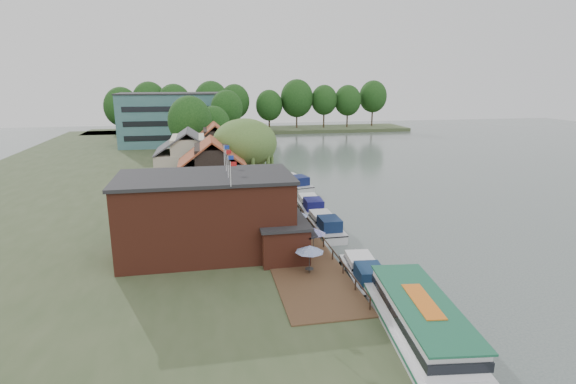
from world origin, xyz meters
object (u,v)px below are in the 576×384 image
cottage_c (215,150)px  cruiser_2 (311,204)px  cruiser_1 (325,223)px  hotel_block (175,119)px  cruiser_0 (364,271)px  cruiser_3 (294,181)px  umbrella_3 (284,217)px  cottage_b (189,160)px  cottage_a (212,174)px  tour_boat (425,331)px  umbrella_1 (313,240)px  umbrella_4 (286,205)px  swan (375,290)px  willow (245,158)px  umbrella_2 (297,222)px  umbrella_0 (309,259)px  pub (229,213)px

cottage_c → cruiser_2: bearing=-61.8°
cruiser_1 → cruiser_2: (0.26, 7.65, 0.01)m
hotel_block → cruiser_0: (18.56, -77.83, -6.05)m
cruiser_3 → umbrella_3: bearing=-118.6°
cottage_b → cruiser_2: bearing=-37.5°
cottage_a → tour_boat: 34.32m
cottage_a → cruiser_3: bearing=42.7°
cottage_a → cruiser_0: (11.56, -21.83, -4.15)m
cottage_c → umbrella_1: 37.01m
hotel_block → cruiser_3: hotel_block is taller
hotel_block → tour_boat: size_ratio=1.65×
umbrella_4 → swan: 18.72m
cottage_a → umbrella_1: size_ratio=3.62×
willow → umbrella_2: 17.40m
umbrella_0 → umbrella_4: 16.04m
umbrella_0 → umbrella_1: (1.38, 4.21, 0.00)m
cottage_b → tour_boat: size_ratio=0.63×
umbrella_3 → tour_boat: (4.64, -22.26, -0.61)m
umbrella_3 → cottage_a: bearing=125.5°
tour_boat → umbrella_3: bearing=108.6°
umbrella_3 → umbrella_4: bearing=76.3°
umbrella_4 → tour_boat: size_ratio=0.15×
cottage_a → cruiser_2: size_ratio=0.91×
pub → umbrella_1: 8.07m
pub → umbrella_4: pub is taller
cruiser_1 → swan: (0.16, -14.41, -0.91)m
cottage_a → umbrella_2: 14.43m
cottage_b → tour_boat: 44.71m
cottage_a → cruiser_1: size_ratio=0.91×
umbrella_1 → cruiser_2: 16.09m
umbrella_0 → umbrella_4: size_ratio=1.00×
cottage_b → umbrella_4: (11.11, -15.35, -2.96)m
swan → cottage_c: bearing=104.4°
cottage_b → cottage_c: (4.00, 9.00, 0.00)m
umbrella_4 → hotel_block: bearing=103.8°
cottage_a → cruiser_3: size_ratio=0.91×
willow → umbrella_4: willow is taller
hotel_block → cottage_b: (4.00, -46.00, -1.90)m
willow → cruiser_3: willow is taller
cruiser_0 → hotel_block: bearing=109.4°
cruiser_1 → cruiser_2: cruiser_2 is taller
umbrella_3 → swan: 14.72m
umbrella_0 → cruiser_0: bearing=-6.0°
hotel_block → umbrella_4: hotel_block is taller
cruiser_2 → cottage_c: bearing=120.5°
pub → swan: 14.55m
umbrella_0 → cruiser_0: 4.71m
tour_boat → cruiser_3: bearing=95.5°
hotel_block → cruiser_3: size_ratio=2.68×
umbrella_2 → cruiser_2: (3.89, 10.06, -1.15)m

